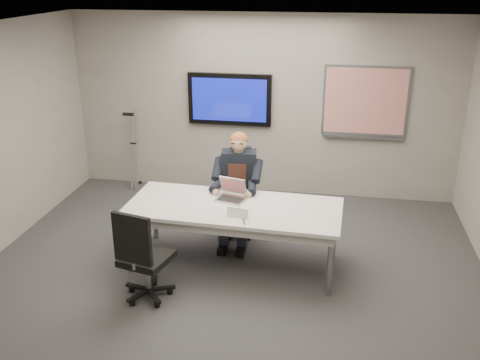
% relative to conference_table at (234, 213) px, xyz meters
% --- Properties ---
extents(floor, '(6.00, 6.00, 0.02)m').
position_rel_conference_table_xyz_m(floor, '(0.00, -0.60, -0.69)').
color(floor, '#333235').
rests_on(floor, ground).
extents(ceiling, '(6.00, 6.00, 0.02)m').
position_rel_conference_table_xyz_m(ceiling, '(0.00, -0.60, 2.11)').
color(ceiling, white).
rests_on(ceiling, wall_back).
extents(wall_back, '(6.00, 0.02, 2.80)m').
position_rel_conference_table_xyz_m(wall_back, '(0.00, 2.40, 0.71)').
color(wall_back, gray).
rests_on(wall_back, ground).
extents(conference_table, '(2.56, 1.15, 0.78)m').
position_rel_conference_table_xyz_m(conference_table, '(0.00, 0.00, 0.00)').
color(conference_table, white).
rests_on(conference_table, ground).
extents(tv_display, '(1.30, 0.09, 0.80)m').
position_rel_conference_table_xyz_m(tv_display, '(-0.50, 2.34, 0.81)').
color(tv_display, black).
rests_on(tv_display, wall_back).
extents(whiteboard, '(1.25, 0.08, 1.10)m').
position_rel_conference_table_xyz_m(whiteboard, '(1.55, 2.37, 0.84)').
color(whiteboard, gray).
rests_on(whiteboard, wall_back).
extents(office_chair_far, '(0.67, 0.67, 1.06)m').
position_rel_conference_table_xyz_m(office_chair_far, '(-0.09, 0.85, -0.36)').
color(office_chair_far, black).
rests_on(office_chair_far, ground).
extents(office_chair_near, '(0.63, 0.63, 1.09)m').
position_rel_conference_table_xyz_m(office_chair_near, '(-0.81, -0.91, -0.35)').
color(office_chair_near, black).
rests_on(office_chair_near, ground).
extents(seated_person, '(0.48, 0.82, 1.45)m').
position_rel_conference_table_xyz_m(seated_person, '(-0.08, 0.59, -0.10)').
color(seated_person, '#202535').
rests_on(seated_person, office_chair_far).
extents(crutch, '(0.37, 0.70, 1.39)m').
position_rel_conference_table_xyz_m(crutch, '(-2.05, 2.17, -0.02)').
color(crutch, '#A2A5A9').
rests_on(crutch, ground).
extents(laptop, '(0.39, 0.40, 0.24)m').
position_rel_conference_table_xyz_m(laptop, '(-0.06, 0.22, 0.15)').
color(laptop, '#B3B3B6').
rests_on(laptop, conference_table).
extents(name_tent, '(0.25, 0.11, 0.10)m').
position_rel_conference_table_xyz_m(name_tent, '(0.10, -0.28, 0.14)').
color(name_tent, silver).
rests_on(name_tent, conference_table).
extents(pen, '(0.05, 0.14, 0.01)m').
position_rel_conference_table_xyz_m(pen, '(0.19, -0.40, 0.10)').
color(pen, black).
rests_on(pen, conference_table).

